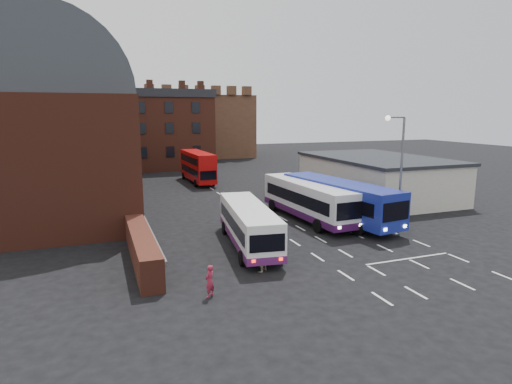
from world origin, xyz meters
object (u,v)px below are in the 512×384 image
object	(u,v)px
bus_white_outbound	(248,223)
bus_blue	(339,198)
street_lamp	(398,163)
pedestrian_beige	(261,257)
pedestrian_red	(210,281)
bus_red_double	(198,166)
bus_white_inbound	(309,198)

from	to	relation	value
bus_white_outbound	bus_blue	size ratio (longest dim) A/B	0.83
street_lamp	pedestrian_beige	xyz separation A→B (m)	(-12.46, -4.27, -4.34)
street_lamp	pedestrian_beige	world-z (taller)	street_lamp
bus_white_outbound	pedestrian_red	bearing A→B (deg)	-115.11
bus_blue	bus_red_double	bearing A→B (deg)	-83.32
street_lamp	bus_blue	bearing A→B (deg)	122.94
pedestrian_red	bus_red_double	bearing A→B (deg)	-142.72
bus_blue	pedestrian_beige	distance (m)	12.91
bus_white_outbound	bus_red_double	xyz separation A→B (m)	(2.77, 26.92, 0.45)
bus_blue	pedestrian_beige	bearing A→B (deg)	31.18
bus_blue	street_lamp	world-z (taller)	street_lamp
bus_white_outbound	bus_blue	distance (m)	9.69
bus_red_double	pedestrian_red	size ratio (longest dim) A/B	6.11
bus_blue	bus_red_double	distance (m)	24.17
bus_white_inbound	pedestrian_red	size ratio (longest dim) A/B	7.31
bus_red_double	street_lamp	xyz separation A→B (m)	(8.77, -27.26, 3.11)
pedestrian_red	pedestrian_beige	distance (m)	4.16
street_lamp	pedestrian_beige	size ratio (longest dim) A/B	5.14
bus_white_inbound	pedestrian_beige	world-z (taller)	bus_white_inbound
bus_white_inbound	street_lamp	bearing A→B (deg)	127.90
bus_white_outbound	pedestrian_red	size ratio (longest dim) A/B	6.42
bus_white_outbound	pedestrian_beige	xyz separation A→B (m)	(-0.92, -4.61, -0.78)
pedestrian_beige	pedestrian_red	bearing A→B (deg)	1.65
street_lamp	pedestrian_beige	bearing A→B (deg)	-161.10
bus_blue	bus_red_double	xyz separation A→B (m)	(-6.24, 23.35, 0.11)
bus_white_inbound	bus_blue	world-z (taller)	bus_blue
bus_red_double	pedestrian_red	distance (m)	34.55
bus_white_outbound	bus_blue	world-z (taller)	bus_blue
bus_white_inbound	street_lamp	world-z (taller)	street_lamp
bus_red_double	street_lamp	bearing A→B (deg)	106.31
bus_white_outbound	bus_blue	xyz separation A→B (m)	(9.01, 3.57, 0.34)
bus_blue	bus_white_inbound	bearing A→B (deg)	-42.53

